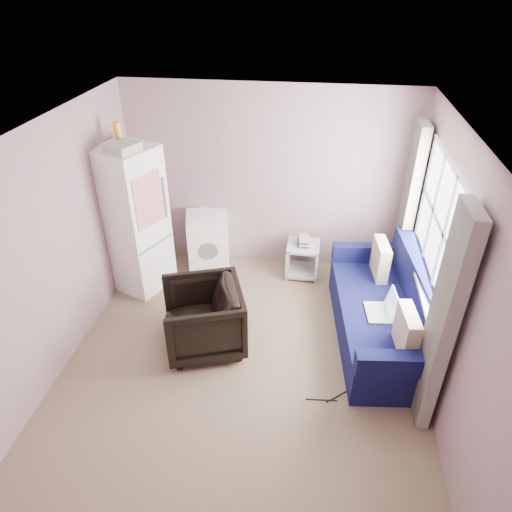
# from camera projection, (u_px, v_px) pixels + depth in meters

# --- Properties ---
(room) EXTENTS (3.84, 4.24, 2.54)m
(room) POSITION_uv_depth(u_px,v_px,m) (244.00, 266.00, 4.31)
(room) COLOR #867157
(room) RESTS_ON ground
(armchair) EXTENTS (1.01, 1.04, 0.86)m
(armchair) POSITION_uv_depth(u_px,v_px,m) (203.00, 315.00, 4.98)
(armchair) COLOR black
(armchair) RESTS_ON ground
(fridge) EXTENTS (0.85, 0.85, 2.16)m
(fridge) POSITION_uv_depth(u_px,v_px,m) (134.00, 220.00, 5.72)
(fridge) COLOR white
(fridge) RESTS_ON ground
(washing_machine) EXTENTS (0.67, 0.67, 0.78)m
(washing_machine) POSITION_uv_depth(u_px,v_px,m) (208.00, 240.00, 6.39)
(washing_machine) COLOR white
(washing_machine) RESTS_ON ground
(side_table) EXTENTS (0.44, 0.44, 0.59)m
(side_table) POSITION_uv_depth(u_px,v_px,m) (303.00, 257.00, 6.26)
(side_table) COLOR #ACACA8
(side_table) RESTS_ON ground
(sofa) EXTENTS (1.17, 2.19, 0.94)m
(sofa) POSITION_uv_depth(u_px,v_px,m) (388.00, 315.00, 5.12)
(sofa) COLOR #0F1349
(sofa) RESTS_ON ground
(window_dressing) EXTENTS (0.17, 2.62, 2.18)m
(window_dressing) POSITION_uv_depth(u_px,v_px,m) (422.00, 255.00, 4.75)
(window_dressing) COLOR white
(window_dressing) RESTS_ON ground
(floor_cables) EXTENTS (0.45, 0.21, 0.01)m
(floor_cables) POSITION_uv_depth(u_px,v_px,m) (330.00, 398.00, 4.55)
(floor_cables) COLOR black
(floor_cables) RESTS_ON ground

